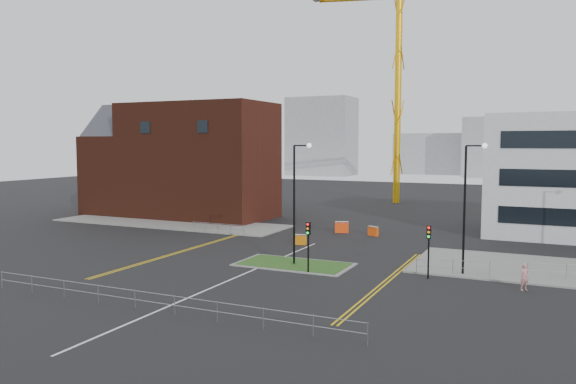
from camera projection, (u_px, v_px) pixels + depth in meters
ground at (214, 287)px, 35.93m from camera, size 200.00×200.00×0.00m
pavement_left at (170, 223)px, 64.20m from camera, size 28.00×8.00×0.12m
island_kerb at (294, 265)px, 42.31m from camera, size 8.60×4.60×0.08m
grass_island at (294, 264)px, 42.31m from camera, size 8.00×4.00×0.12m
brick_building at (179, 162)px, 70.28m from camera, size 24.20×10.07×14.24m
tower_crane at (440, 36)px, 83.20m from camera, size 51.52×14.43×36.13m
streetlamp_island at (297, 194)px, 41.75m from camera, size 1.46×0.36×9.18m
streetlamp_right_near at (468, 198)px, 38.51m from camera, size 1.46×0.36×9.18m
traffic_light_island at (308, 237)px, 39.42m from camera, size 0.28×0.33×3.65m
traffic_light_right at (429, 241)px, 37.87m from camera, size 0.28×0.33×3.65m
railing_front at (154, 298)px, 30.44m from camera, size 24.05×0.05×1.10m
railing_left at (218, 227)px, 56.75m from camera, size 6.05×0.05×1.10m
railing_right at (566, 269)px, 37.62m from camera, size 19.05×5.05×1.10m
centre_line at (230, 280)px, 37.74m from camera, size 0.15×30.00×0.01m
yellow_left_a at (188, 249)px, 48.75m from camera, size 0.12×24.00×0.01m
yellow_left_b at (191, 249)px, 48.62m from camera, size 0.12×24.00×0.01m
yellow_right_a at (384, 281)px, 37.35m from camera, size 0.12×20.00×0.01m
yellow_right_b at (389, 282)px, 37.23m from camera, size 0.12×20.00×0.01m
skyline_a at (322, 137)px, 160.16m from camera, size 18.00×12.00×22.00m
skyline_b at (511, 147)px, 148.42m from camera, size 24.00×12.00×16.00m
skyline_d at (448, 154)px, 165.19m from camera, size 30.00×12.00×12.00m
pedestrian at (525, 277)px, 34.99m from camera, size 0.74×0.73×1.71m
barrier_left at (300, 239)px, 50.76m from camera, size 1.16×0.60×0.93m
barrier_mid at (342, 227)px, 57.50m from camera, size 1.45×0.97×1.16m
barrier_right at (373, 231)px, 55.61m from camera, size 1.16×0.81×0.94m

